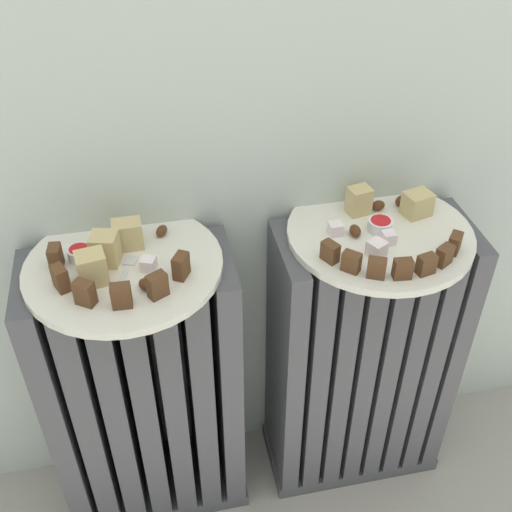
# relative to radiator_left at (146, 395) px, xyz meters

# --- Properties ---
(radiator_left) EXTENTS (0.35, 0.17, 0.60)m
(radiator_left) POSITION_rel_radiator_left_xyz_m (0.00, 0.00, 0.00)
(radiator_left) COLOR #47474C
(radiator_left) RESTS_ON ground_plane
(radiator_right) EXTENTS (0.35, 0.17, 0.60)m
(radiator_right) POSITION_rel_radiator_left_xyz_m (0.42, 0.00, 0.00)
(radiator_right) COLOR #47474C
(radiator_right) RESTS_ON ground_plane
(plate_left) EXTENTS (0.31, 0.31, 0.01)m
(plate_left) POSITION_rel_radiator_left_xyz_m (-0.00, 0.00, 0.31)
(plate_left) COLOR silver
(plate_left) RESTS_ON radiator_left
(plate_right) EXTENTS (0.31, 0.31, 0.01)m
(plate_right) POSITION_rel_radiator_left_xyz_m (0.42, 0.00, 0.31)
(plate_right) COLOR silver
(plate_right) RESTS_ON radiator_right
(dark_cake_slice_left_0) EXTENTS (0.02, 0.03, 0.04)m
(dark_cake_slice_left_0) POSITION_rel_radiator_left_xyz_m (-0.10, 0.01, 0.33)
(dark_cake_slice_left_0) COLOR #56351E
(dark_cake_slice_left_0) RESTS_ON plate_left
(dark_cake_slice_left_1) EXTENTS (0.03, 0.03, 0.04)m
(dark_cake_slice_left_1) POSITION_rel_radiator_left_xyz_m (-0.09, -0.04, 0.33)
(dark_cake_slice_left_1) COLOR #56351E
(dark_cake_slice_left_1) RESTS_ON plate_left
(dark_cake_slice_left_2) EXTENTS (0.03, 0.03, 0.04)m
(dark_cake_slice_left_2) POSITION_rel_radiator_left_xyz_m (-0.05, -0.08, 0.33)
(dark_cake_slice_left_2) COLOR #56351E
(dark_cake_slice_left_2) RESTS_ON plate_left
(dark_cake_slice_left_3) EXTENTS (0.03, 0.02, 0.04)m
(dark_cake_slice_left_3) POSITION_rel_radiator_left_xyz_m (-0.00, -0.10, 0.33)
(dark_cake_slice_left_3) COLOR #56351E
(dark_cake_slice_left_3) RESTS_ON plate_left
(dark_cake_slice_left_4) EXTENTS (0.03, 0.03, 0.04)m
(dark_cake_slice_left_4) POSITION_rel_radiator_left_xyz_m (0.05, -0.09, 0.33)
(dark_cake_slice_left_4) COLOR #56351E
(dark_cake_slice_left_4) RESTS_ON plate_left
(dark_cake_slice_left_5) EXTENTS (0.03, 0.03, 0.04)m
(dark_cake_slice_left_5) POSITION_rel_radiator_left_xyz_m (0.08, -0.05, 0.33)
(dark_cake_slice_left_5) COLOR #56351E
(dark_cake_slice_left_5) RESTS_ON plate_left
(marble_cake_slice_left_0) EXTENTS (0.05, 0.04, 0.05)m
(marble_cake_slice_left_0) POSITION_rel_radiator_left_xyz_m (-0.04, -0.04, 0.34)
(marble_cake_slice_left_0) COLOR tan
(marble_cake_slice_left_0) RESTS_ON plate_left
(marble_cake_slice_left_1) EXTENTS (0.05, 0.03, 0.05)m
(marble_cake_slice_left_1) POSITION_rel_radiator_left_xyz_m (0.01, 0.04, 0.34)
(marble_cake_slice_left_1) COLOR tan
(marble_cake_slice_left_1) RESTS_ON plate_left
(marble_cake_slice_left_2) EXTENTS (0.05, 0.05, 0.05)m
(marble_cake_slice_left_2) POSITION_rel_radiator_left_xyz_m (-0.02, 0.01, 0.34)
(marble_cake_slice_left_2) COLOR tan
(marble_cake_slice_left_2) RESTS_ON plate_left
(turkish_delight_left_0) EXTENTS (0.03, 0.03, 0.02)m
(turkish_delight_left_0) POSITION_rel_radiator_left_xyz_m (0.04, -0.02, 0.33)
(turkish_delight_left_0) COLOR white
(turkish_delight_left_0) RESTS_ON plate_left
(turkish_delight_left_1) EXTENTS (0.02, 0.02, 0.02)m
(turkish_delight_left_1) POSITION_rel_radiator_left_xyz_m (-0.04, 0.05, 0.33)
(turkish_delight_left_1) COLOR white
(turkish_delight_left_1) RESTS_ON plate_left
(medjool_date_left_0) EXTENTS (0.03, 0.03, 0.01)m
(medjool_date_left_0) POSITION_rel_radiator_left_xyz_m (0.03, -0.07, 0.32)
(medjool_date_left_0) COLOR #4C2814
(medjool_date_left_0) RESTS_ON plate_left
(medjool_date_left_1) EXTENTS (0.03, 0.03, 0.02)m
(medjool_date_left_1) POSITION_rel_radiator_left_xyz_m (0.06, 0.06, 0.32)
(medjool_date_left_1) COLOR #4C2814
(medjool_date_left_1) RESTS_ON plate_left
(jam_bowl_left) EXTENTS (0.04, 0.04, 0.02)m
(jam_bowl_left) POSITION_rel_radiator_left_xyz_m (-0.06, 0.02, 0.33)
(jam_bowl_left) COLOR white
(jam_bowl_left) RESTS_ON plate_left
(dark_cake_slice_right_0) EXTENTS (0.03, 0.03, 0.03)m
(dark_cake_slice_right_0) POSITION_rel_radiator_left_xyz_m (0.31, -0.06, 0.33)
(dark_cake_slice_right_0) COLOR #56351E
(dark_cake_slice_right_0) RESTS_ON plate_right
(dark_cake_slice_right_1) EXTENTS (0.03, 0.03, 0.03)m
(dark_cake_slice_right_1) POSITION_rel_radiator_left_xyz_m (0.34, -0.09, 0.33)
(dark_cake_slice_right_1) COLOR #56351E
(dark_cake_slice_right_1) RESTS_ON plate_right
(dark_cake_slice_right_2) EXTENTS (0.03, 0.03, 0.03)m
(dark_cake_slice_right_2) POSITION_rel_radiator_left_xyz_m (0.37, -0.11, 0.33)
(dark_cake_slice_right_2) COLOR #56351E
(dark_cake_slice_right_2) RESTS_ON plate_right
(dark_cake_slice_right_3) EXTENTS (0.03, 0.02, 0.03)m
(dark_cake_slice_right_3) POSITION_rel_radiator_left_xyz_m (0.40, -0.12, 0.33)
(dark_cake_slice_right_3) COLOR #56351E
(dark_cake_slice_right_3) RESTS_ON plate_right
(dark_cake_slice_right_4) EXTENTS (0.03, 0.02, 0.03)m
(dark_cake_slice_right_4) POSITION_rel_radiator_left_xyz_m (0.44, -0.12, 0.33)
(dark_cake_slice_right_4) COLOR #56351E
(dark_cake_slice_right_4) RESTS_ON plate_right
(dark_cake_slice_right_5) EXTENTS (0.03, 0.03, 0.03)m
(dark_cake_slice_right_5) POSITION_rel_radiator_left_xyz_m (0.48, -0.10, 0.33)
(dark_cake_slice_right_5) COLOR #56351E
(dark_cake_slice_right_5) RESTS_ON plate_right
(dark_cake_slice_right_6) EXTENTS (0.03, 0.03, 0.03)m
(dark_cake_slice_right_6) POSITION_rel_radiator_left_xyz_m (0.51, -0.08, 0.33)
(dark_cake_slice_right_6) COLOR #56351E
(dark_cake_slice_right_6) RESTS_ON plate_right
(marble_cake_slice_right_0) EXTENTS (0.05, 0.05, 0.04)m
(marble_cake_slice_right_0) POSITION_rel_radiator_left_xyz_m (0.49, 0.03, 0.34)
(marble_cake_slice_right_0) COLOR tan
(marble_cake_slice_right_0) RESTS_ON plate_right
(marble_cake_slice_right_1) EXTENTS (0.04, 0.04, 0.05)m
(marble_cake_slice_right_1) POSITION_rel_radiator_left_xyz_m (0.40, 0.06, 0.34)
(marble_cake_slice_right_1) COLOR tan
(marble_cake_slice_right_1) RESTS_ON plate_right
(turkish_delight_right_0) EXTENTS (0.02, 0.02, 0.02)m
(turkish_delight_right_0) POSITION_rel_radiator_left_xyz_m (0.42, -0.03, 0.33)
(turkish_delight_right_0) COLOR white
(turkish_delight_right_0) RESTS_ON plate_right
(turkish_delight_right_1) EXTENTS (0.02, 0.02, 0.02)m
(turkish_delight_right_1) POSITION_rel_radiator_left_xyz_m (0.34, 0.01, 0.33)
(turkish_delight_right_1) COLOR white
(turkish_delight_right_1) RESTS_ON plate_right
(turkish_delight_right_2) EXTENTS (0.03, 0.03, 0.03)m
(turkish_delight_right_2) POSITION_rel_radiator_left_xyz_m (0.39, -0.06, 0.33)
(turkish_delight_right_2) COLOR white
(turkish_delight_right_2) RESTS_ON plate_right
(medjool_date_right_0) EXTENTS (0.03, 0.03, 0.02)m
(medjool_date_right_0) POSITION_rel_radiator_left_xyz_m (0.48, 0.07, 0.32)
(medjool_date_right_0) COLOR #4C2814
(medjool_date_right_0) RESTS_ON plate_right
(medjool_date_right_1) EXTENTS (0.02, 0.03, 0.02)m
(medjool_date_right_1) POSITION_rel_radiator_left_xyz_m (0.37, -0.00, 0.32)
(medjool_date_right_1) COLOR #4C2814
(medjool_date_right_1) RESTS_ON plate_right
(medjool_date_right_2) EXTENTS (0.03, 0.02, 0.02)m
(medjool_date_right_2) POSITION_rel_radiator_left_xyz_m (0.43, 0.06, 0.32)
(medjool_date_right_2) COLOR #4C2814
(medjool_date_right_2) RESTS_ON plate_right
(jam_bowl_right) EXTENTS (0.04, 0.04, 0.02)m
(jam_bowl_right) POSITION_rel_radiator_left_xyz_m (0.41, 0.00, 0.33)
(jam_bowl_right) COLOR white
(jam_bowl_right) RESTS_ON plate_right
(fork) EXTENTS (0.04, 0.09, 0.00)m
(fork) POSITION_rel_radiator_left_xyz_m (0.00, -0.02, 0.32)
(fork) COLOR silver
(fork) RESTS_ON plate_left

